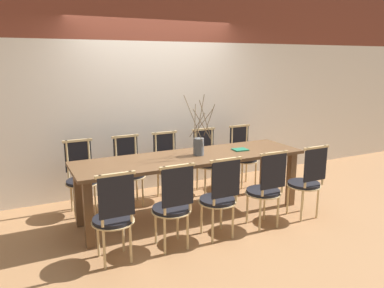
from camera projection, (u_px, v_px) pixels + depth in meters
The scene contains 15 objects.
ground_plane at pixel (192, 214), 4.80m from camera, with size 16.00×16.00×0.00m, color #9E7047.
wall_rear at pixel (155, 83), 5.53m from camera, with size 12.00×0.06×3.20m.
dining_table at pixel (192, 164), 4.65m from camera, with size 2.90×0.80×0.77m.
chair_near_leftend at pixel (114, 215), 3.56m from camera, with size 0.42×0.42×0.94m.
chair_near_left at pixel (173, 204), 3.82m from camera, with size 0.42×0.42×0.94m.
chair_near_center at pixel (220, 196), 4.06m from camera, with size 0.42×0.42×0.94m.
chair_near_right at pixel (266, 187), 4.33m from camera, with size 0.42×0.42×0.94m.
chair_near_rightend at pixel (307, 180), 4.59m from camera, with size 0.42×0.42×0.94m.
chair_far_leftend at pixel (81, 175), 4.78m from camera, with size 0.42×0.42×0.94m.
chair_far_left at pixel (129, 169), 5.05m from camera, with size 0.42×0.42×0.94m.
chair_far_center at pixel (168, 164), 5.30m from camera, with size 0.42×0.42×0.94m.
chair_far_right at pixel (207, 159), 5.57m from camera, with size 0.42×0.42×0.94m.
chair_far_rightend at pixel (243, 154), 5.85m from camera, with size 0.42×0.42×0.94m.
vase_centerpiece at pixel (199, 145), 4.64m from camera, with size 0.38×0.38×0.75m.
book_stack at pixel (240, 150), 4.92m from camera, with size 0.20×0.17×0.02m.
Camera 1 is at (-1.99, -4.02, 1.93)m, focal length 35.00 mm.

